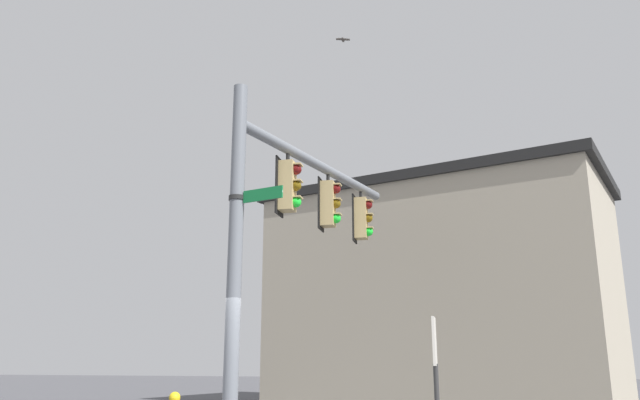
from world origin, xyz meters
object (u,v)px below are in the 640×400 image
object	(u,v)px
traffic_light_mid_inner	(329,204)
traffic_light_nearest_pole	(288,186)
street_name_sign	(248,197)
bird_flying	(343,40)
historical_marker	(435,364)
traffic_light_mid_outer	(362,218)

from	to	relation	value
traffic_light_mid_inner	traffic_light_nearest_pole	bearing A→B (deg)	-16.49
street_name_sign	bird_flying	bearing A→B (deg)	136.46
street_name_sign	bird_flying	distance (m)	4.33
traffic_light_mid_inner	historical_marker	distance (m)	5.36
traffic_light_nearest_pole	street_name_sign	world-z (taller)	traffic_light_nearest_pole
street_name_sign	bird_flying	world-z (taller)	bird_flying
traffic_light_mid_inner	bird_flying	world-z (taller)	bird_flying
traffic_light_nearest_pole	historical_marker	bearing A→B (deg)	62.02
traffic_light_mid_outer	street_name_sign	size ratio (longest dim) A/B	1.20
traffic_light_mid_inner	traffic_light_mid_outer	size ratio (longest dim) A/B	1.00
traffic_light_mid_outer	bird_flying	bearing A→B (deg)	3.45
traffic_light_nearest_pole	bird_flying	world-z (taller)	bird_flying
traffic_light_mid_inner	bird_flying	distance (m)	3.69
street_name_sign	historical_marker	world-z (taller)	street_name_sign
street_name_sign	traffic_light_mid_inner	bearing A→B (deg)	167.27
traffic_light_mid_inner	street_name_sign	xyz separation A→B (m)	(3.37, -0.76, -0.64)
traffic_light_mid_inner	historical_marker	world-z (taller)	traffic_light_mid_inner
traffic_light_mid_outer	historical_marker	world-z (taller)	traffic_light_mid_outer
traffic_light_mid_outer	bird_flying	distance (m)	4.70
traffic_light_nearest_pole	historical_marker	world-z (taller)	traffic_light_nearest_pole
traffic_light_nearest_pole	traffic_light_mid_outer	distance (m)	3.51
traffic_light_mid_outer	historical_marker	xyz separation A→B (m)	(4.91, 1.92, -3.54)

